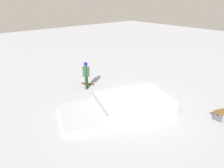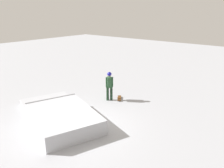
# 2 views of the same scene
# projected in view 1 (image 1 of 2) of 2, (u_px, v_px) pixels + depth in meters

# --- Properties ---
(ground_plane) EXTENTS (60.00, 60.00, 0.00)m
(ground_plane) POSITION_uv_depth(u_px,v_px,m) (135.00, 104.00, 11.31)
(ground_plane) COLOR #A8AAB2
(skate_ramp) EXTENTS (5.96, 4.28, 0.74)m
(skate_ramp) POSITION_uv_depth(u_px,v_px,m) (124.00, 105.00, 10.51)
(skate_ramp) COLOR #B0B3BB
(skate_ramp) RESTS_ON ground
(skater) EXTENTS (0.43, 0.42, 1.73)m
(skater) POSITION_uv_depth(u_px,v_px,m) (86.00, 73.00, 12.80)
(skater) COLOR black
(skater) RESTS_ON ground
(skateboard) EXTENTS (0.63, 0.77, 0.09)m
(skateboard) POSITION_uv_depth(u_px,v_px,m) (88.00, 84.00, 13.72)
(skateboard) COLOR #593314
(skateboard) RESTS_ON ground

